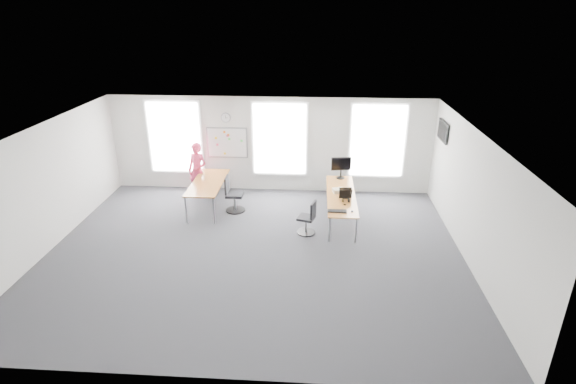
# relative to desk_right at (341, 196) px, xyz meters

# --- Properties ---
(floor) EXTENTS (10.00, 10.00, 0.00)m
(floor) POSITION_rel_desk_right_xyz_m (-2.15, -2.04, -0.66)
(floor) COLOR #2A2A2E
(floor) RESTS_ON ground
(ceiling) EXTENTS (10.00, 10.00, 0.00)m
(ceiling) POSITION_rel_desk_right_xyz_m (-2.15, -2.04, 2.34)
(ceiling) COLOR white
(ceiling) RESTS_ON ground
(wall_back) EXTENTS (10.00, 0.00, 10.00)m
(wall_back) POSITION_rel_desk_right_xyz_m (-2.15, 1.96, 0.84)
(wall_back) COLOR silver
(wall_back) RESTS_ON ground
(wall_front) EXTENTS (10.00, 0.00, 10.00)m
(wall_front) POSITION_rel_desk_right_xyz_m (-2.15, -6.04, 0.84)
(wall_front) COLOR silver
(wall_front) RESTS_ON ground
(wall_left) EXTENTS (0.00, 10.00, 10.00)m
(wall_left) POSITION_rel_desk_right_xyz_m (-7.15, -2.04, 0.84)
(wall_left) COLOR silver
(wall_left) RESTS_ON ground
(wall_right) EXTENTS (0.00, 10.00, 10.00)m
(wall_right) POSITION_rel_desk_right_xyz_m (2.85, -2.04, 0.84)
(wall_right) COLOR silver
(wall_right) RESTS_ON ground
(window_left) EXTENTS (1.60, 0.06, 2.20)m
(window_left) POSITION_rel_desk_right_xyz_m (-5.15, 1.93, 1.04)
(window_left) COLOR white
(window_left) RESTS_ON wall_back
(window_mid) EXTENTS (1.60, 0.06, 2.20)m
(window_mid) POSITION_rel_desk_right_xyz_m (-1.85, 1.93, 1.04)
(window_mid) COLOR white
(window_mid) RESTS_ON wall_back
(window_right) EXTENTS (1.60, 0.06, 2.20)m
(window_right) POSITION_rel_desk_right_xyz_m (1.15, 1.93, 1.04)
(window_right) COLOR white
(window_right) RESTS_ON wall_back
(desk_right) EXTENTS (0.78, 2.92, 0.71)m
(desk_right) POSITION_rel_desk_right_xyz_m (0.00, 0.00, 0.00)
(desk_right) COLOR #B37933
(desk_right) RESTS_ON ground
(desk_left) EXTENTS (0.89, 2.21, 0.81)m
(desk_left) POSITION_rel_desk_right_xyz_m (-3.83, 0.45, 0.08)
(desk_left) COLOR #B37933
(desk_left) RESTS_ON ground
(chair_right) EXTENTS (0.51, 0.51, 0.91)m
(chair_right) POSITION_rel_desk_right_xyz_m (-0.88, -0.98, -0.27)
(chair_right) COLOR black
(chair_right) RESTS_ON ground
(chair_left) EXTENTS (0.56, 0.56, 1.05)m
(chair_left) POSITION_rel_desk_right_xyz_m (-3.08, 0.27, -0.20)
(chair_left) COLOR black
(chair_left) RESTS_ON ground
(person) EXTENTS (0.73, 0.60, 1.73)m
(person) POSITION_rel_desk_right_xyz_m (-4.32, 1.22, 0.20)
(person) COLOR #D63359
(person) RESTS_ON ground
(whiteboard) EXTENTS (1.20, 0.03, 0.90)m
(whiteboard) POSITION_rel_desk_right_xyz_m (-3.50, 1.93, 0.89)
(whiteboard) COLOR silver
(whiteboard) RESTS_ON wall_back
(wall_clock) EXTENTS (0.30, 0.04, 0.30)m
(wall_clock) POSITION_rel_desk_right_xyz_m (-3.50, 1.93, 1.69)
(wall_clock) COLOR gray
(wall_clock) RESTS_ON wall_back
(tv) EXTENTS (0.06, 0.90, 0.55)m
(tv) POSITION_rel_desk_right_xyz_m (2.80, 0.96, 1.64)
(tv) COLOR black
(tv) RESTS_ON wall_right
(keyboard) EXTENTS (0.49, 0.19, 0.02)m
(keyboard) POSITION_rel_desk_right_xyz_m (-0.15, -1.11, 0.06)
(keyboard) COLOR black
(keyboard) RESTS_ON desk_right
(mouse) EXTENTS (0.09, 0.12, 0.04)m
(mouse) POSITION_rel_desk_right_xyz_m (0.23, -1.11, 0.06)
(mouse) COLOR black
(mouse) RESTS_ON desk_right
(lens_cap) EXTENTS (0.07, 0.07, 0.01)m
(lens_cap) POSITION_rel_desk_right_xyz_m (0.07, -0.68, 0.05)
(lens_cap) COLOR black
(lens_cap) RESTS_ON desk_right
(headphones) EXTENTS (0.20, 0.11, 0.12)m
(headphones) POSITION_rel_desk_right_xyz_m (0.09, -0.50, 0.10)
(headphones) COLOR black
(headphones) RESTS_ON desk_right
(laptop_sleeve) EXTENTS (0.35, 0.23, 0.28)m
(laptop_sleeve) POSITION_rel_desk_right_xyz_m (0.10, -0.24, 0.18)
(laptop_sleeve) COLOR black
(laptop_sleeve) RESTS_ON desk_right
(paper_stack) EXTENTS (0.36, 0.31, 0.11)m
(paper_stack) POSITION_rel_desk_right_xyz_m (-0.07, 0.16, 0.10)
(paper_stack) COLOR #F3EAC3
(paper_stack) RESTS_ON desk_right
(monitor) EXTENTS (0.60, 0.24, 0.67)m
(monitor) POSITION_rel_desk_right_xyz_m (0.04, 1.24, 0.45)
(monitor) COLOR black
(monitor) RESTS_ON desk_right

